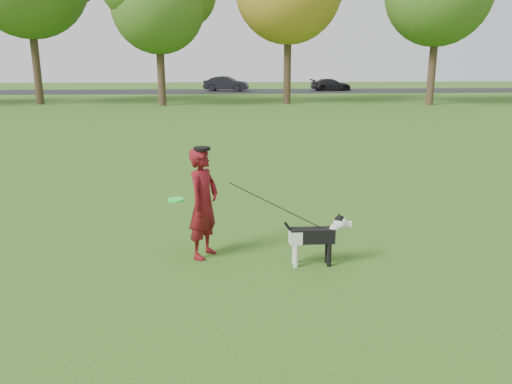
{
  "coord_description": "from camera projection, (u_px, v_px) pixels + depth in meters",
  "views": [
    {
      "loc": [
        -0.28,
        -6.55,
        2.75
      ],
      "look_at": [
        0.18,
        0.23,
        0.95
      ],
      "focal_mm": 35.0,
      "sensor_mm": 36.0,
      "label": 1
    }
  ],
  "objects": [
    {
      "name": "road",
      "position": [
        225.0,
        91.0,
        45.61
      ],
      "size": [
        120.0,
        7.0,
        0.02
      ],
      "primitive_type": "cube",
      "color": "black",
      "rests_on": "ground"
    },
    {
      "name": "man_held_items",
      "position": [
        277.0,
        206.0,
        6.87
      ],
      "size": [
        2.19,
        0.54,
        1.11
      ],
      "color": "#20FF40",
      "rests_on": "ground"
    },
    {
      "name": "man",
      "position": [
        203.0,
        203.0,
        7.03
      ],
      "size": [
        0.61,
        0.69,
        1.59
      ],
      "primitive_type": "imported",
      "rotation": [
        0.0,
        0.0,
        1.07
      ],
      "color": "#5E0D11",
      "rests_on": "ground"
    },
    {
      "name": "dog",
      "position": [
        318.0,
        234.0,
        6.81
      ],
      "size": [
        0.96,
        0.19,
        0.73
      ],
      "color": "black",
      "rests_on": "ground"
    },
    {
      "name": "ground",
      "position": [
        244.0,
        261.0,
        7.03
      ],
      "size": [
        120.0,
        120.0,
        0.0
      ],
      "primitive_type": "plane",
      "color": "#285116",
      "rests_on": "ground"
    },
    {
      "name": "car_right",
      "position": [
        331.0,
        85.0,
        46.12
      ],
      "size": [
        3.88,
        1.9,
        1.09
      ],
      "primitive_type": "imported",
      "rotation": [
        0.0,
        0.0,
        1.67
      ],
      "color": "black",
      "rests_on": "road"
    },
    {
      "name": "car_mid",
      "position": [
        226.0,
        84.0,
        45.45
      ],
      "size": [
        4.23,
        2.33,
        1.32
      ],
      "primitive_type": "imported",
      "rotation": [
        0.0,
        0.0,
        1.33
      ],
      "color": "black",
      "rests_on": "road"
    }
  ]
}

